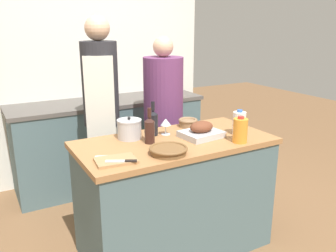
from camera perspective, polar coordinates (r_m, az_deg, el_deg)
name	(u,v)px	position (r m, az deg, el deg)	size (l,w,h in m)	color
ground_plane	(175,246)	(3.00, 1.05, -18.72)	(12.00, 12.00, 0.00)	brown
kitchen_island	(175,195)	(2.76, 1.10, -11.08)	(1.43, 0.71, 0.89)	#4C666B
back_counter	(110,142)	(3.95, -9.31, -2.47)	(2.05, 0.60, 0.92)	#4C666B
back_wall	(96,64)	(4.10, -11.54, 9.74)	(2.55, 0.10, 2.55)	silver
roasting_pan	(201,131)	(2.66, 5.37, -0.82)	(0.31, 0.26, 0.12)	#BCBCC1
wicker_basket	(168,150)	(2.31, 0.06, -3.89)	(0.25, 0.25, 0.05)	brown
cutting_board	(116,160)	(2.21, -8.38, -5.49)	(0.27, 0.20, 0.02)	#AD7F51
stock_pot	(129,129)	(2.62, -6.21, -0.49)	(0.18, 0.18, 0.17)	#B7B7BC
mixing_bowl	(188,122)	(2.92, 3.22, 0.60)	(0.16, 0.16, 0.07)	#846647
juice_jug	(240,130)	(2.57, 11.51, -0.68)	(0.10, 0.10, 0.19)	orange
milk_jug	(239,123)	(2.75, 11.34, 0.45)	(0.10, 0.10, 0.19)	white
wine_bottle_green	(153,122)	(2.68, -2.41, 0.63)	(0.07, 0.07, 0.26)	black
wine_bottle_dark	(150,129)	(2.50, -2.97, -0.55)	(0.07, 0.07, 0.26)	#381E19
wine_glass_left	(166,123)	(2.69, -0.37, 0.54)	(0.08, 0.08, 0.13)	silver
knife_chef	(116,156)	(2.30, -8.38, -4.79)	(0.24, 0.12, 0.01)	#B7B7BC
knife_paring	(122,161)	(2.17, -7.34, -5.59)	(0.18, 0.11, 0.01)	#B7B7BC
stand_mixer	(169,85)	(3.98, 0.22, 6.61)	(0.18, 0.14, 0.30)	#B22323
condiment_bottle_tall	(102,93)	(3.80, -10.49, 5.27)	(0.05, 0.05, 0.19)	#B28E2D
condiment_bottle_short	(88,99)	(3.62, -12.74, 4.25)	(0.06, 0.06, 0.15)	#234C28
person_cook_aproned	(101,109)	(3.14, -10.62, 2.77)	(0.32, 0.34, 1.78)	beige
person_cook_guest	(163,114)	(3.39, -0.75, 1.95)	(0.37, 0.37, 1.60)	beige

